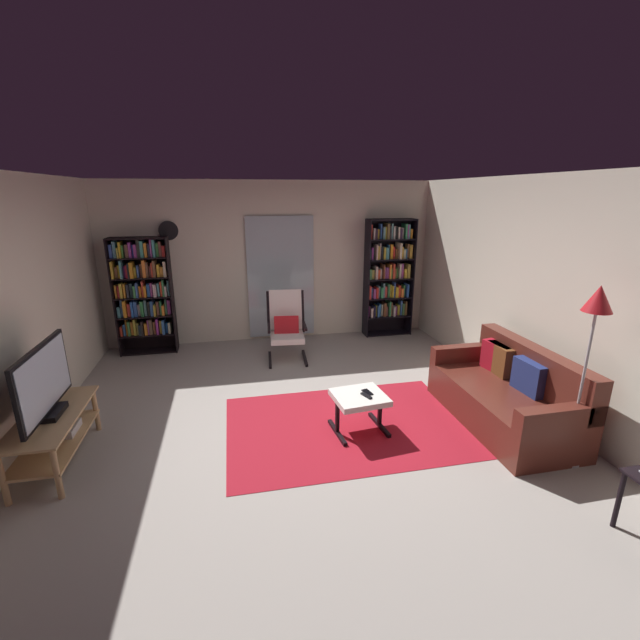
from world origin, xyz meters
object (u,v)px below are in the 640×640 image
leather_sofa (507,395)px  tv_remote (366,396)px  bookshelf_near_tv (143,291)px  ottoman (359,401)px  wall_clock (168,231)px  lounge_armchair (286,324)px  bookshelf_near_sofa (388,274)px  television (44,383)px  cell_phone (367,392)px  tv_stand (55,430)px  floor_lamp_by_sofa (595,316)px

leather_sofa → tv_remote: 1.56m
bookshelf_near_tv → ottoman: (2.54, -2.90, -0.63)m
ottoman → wall_clock: wall_clock is taller
lounge_armchair → ottoman: 2.25m
bookshelf_near_sofa → leather_sofa: 3.22m
television → leather_sofa: 4.52m
bookshelf_near_sofa → cell_phone: bookshelf_near_sofa is taller
tv_stand → floor_lamp_by_sofa: 4.85m
bookshelf_near_sofa → ottoman: bearing=-115.2°
leather_sofa → tv_remote: leather_sofa is taller
lounge_armchair → floor_lamp_by_sofa: bearing=-54.6°
cell_phone → tv_stand: bearing=168.0°
television → leather_sofa: television is taller
bookshelf_near_tv → lounge_armchair: size_ratio=1.74×
tv_stand → floor_lamp_by_sofa: size_ratio=0.70×
bookshelf_near_tv → floor_lamp_by_sofa: bookshelf_near_tv is taller
lounge_armchair → floor_lamp_by_sofa: (2.21, -3.11, 0.87)m
bookshelf_near_tv → leather_sofa: bookshelf_near_tv is taller
tv_stand → bookshelf_near_tv: (0.33, 2.83, 0.65)m
floor_lamp_by_sofa → tv_remote: bearing=153.0°
floor_lamp_by_sofa → television: bearing=168.3°
lounge_armchair → cell_phone: 2.24m
wall_clock → tv_stand: bearing=-103.9°
tv_remote → floor_lamp_by_sofa: size_ratio=0.09×
lounge_armchair → cell_phone: size_ratio=7.30×
lounge_armchair → floor_lamp_by_sofa: size_ratio=0.61×
bookshelf_near_tv → floor_lamp_by_sofa: (4.29, -3.82, 0.44)m
bookshelf_near_sofa → wall_clock: wall_clock is taller
television → lounge_armchair: television is taller
television → bookshelf_near_tv: (0.33, 2.85, 0.17)m
television → cell_phone: television is taller
leather_sofa → cell_phone: (-1.52, 0.16, 0.11)m
floor_lamp_by_sofa → wall_clock: size_ratio=5.77×
tv_stand → tv_remote: bearing=-2.3°
ottoman → cell_phone: cell_phone is taller
television → ottoman: bearing=-0.9°
ottoman → cell_phone: size_ratio=4.06×
lounge_armchair → tv_remote: (0.52, -2.25, -0.11)m
bookshelf_near_sofa → wall_clock: (-3.53, 0.13, 0.78)m
tv_stand → tv_remote: (2.93, -0.12, 0.10)m
bookshelf_near_tv → cell_phone: 3.94m
television → bookshelf_near_sofa: size_ratio=0.52×
bookshelf_near_sofa → ottoman: (-1.41, -2.99, -0.73)m
ottoman → bookshelf_near_sofa: bearing=64.8°
tv_remote → lounge_armchair: bearing=81.4°
television → tv_stand: bearing=96.4°
television → cell_phone: 2.99m
bookshelf_near_sofa → tv_remote: bookshelf_near_sofa is taller
tv_stand → leather_sofa: 4.49m
lounge_armchair → television: bearing=-138.2°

